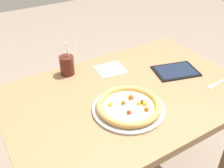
{
  "coord_description": "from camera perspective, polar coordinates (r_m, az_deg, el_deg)",
  "views": [
    {
      "loc": [
        -0.64,
        -0.87,
        1.52
      ],
      "look_at": [
        -0.05,
        0.07,
        0.78
      ],
      "focal_mm": 41.99,
      "sensor_mm": 36.0,
      "label": 1
    }
  ],
  "objects": [
    {
      "name": "dining_table",
      "position": [
        1.4,
        3.33,
        -5.64
      ],
      "size": [
        1.23,
        0.82,
        0.75
      ],
      "color": "#936D47",
      "rests_on": "ground"
    },
    {
      "name": "pizza_near",
      "position": [
        1.2,
        3.65,
        -4.86
      ],
      "size": [
        0.34,
        0.34,
        0.04
      ],
      "color": "#B7B7BC",
      "rests_on": "dining_table"
    },
    {
      "name": "drink_cup_colored",
      "position": [
        1.47,
        -9.78,
        4.06
      ],
      "size": [
        0.08,
        0.08,
        0.19
      ],
      "color": "#4C1E14",
      "rests_on": "dining_table"
    },
    {
      "name": "paper_napkin",
      "position": [
        1.51,
        -0.31,
        3.22
      ],
      "size": [
        0.18,
        0.16,
        0.0
      ],
      "primitive_type": "cube",
      "rotation": [
        0.0,
        0.0,
        -0.13
      ],
      "color": "white",
      "rests_on": "dining_table"
    },
    {
      "name": "fork",
      "position": [
        1.51,
        22.28,
        0.34
      ],
      "size": [
        0.2,
        0.03,
        0.0
      ],
      "color": "silver",
      "rests_on": "dining_table"
    },
    {
      "name": "tablet",
      "position": [
        1.53,
        13.7,
        2.77
      ],
      "size": [
        0.28,
        0.23,
        0.01
      ],
      "color": "black",
      "rests_on": "dining_table"
    }
  ]
}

